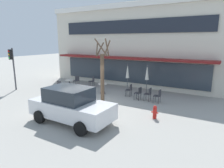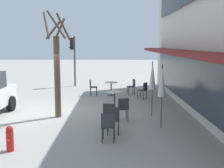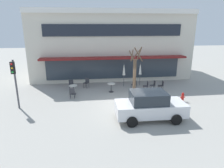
{
  "view_description": "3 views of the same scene",
  "coord_description": "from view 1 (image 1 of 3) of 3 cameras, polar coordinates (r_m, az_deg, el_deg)",
  "views": [
    {
      "loc": [
        7.53,
        -9.55,
        3.97
      ],
      "look_at": [
        0.39,
        2.53,
        0.91
      ],
      "focal_mm": 32.0,
      "sensor_mm": 36.0,
      "label": 1
    },
    {
      "loc": [
        11.73,
        2.74,
        2.87
      ],
      "look_at": [
        -0.53,
        2.75,
        1.12
      ],
      "focal_mm": 45.0,
      "sensor_mm": 36.0,
      "label": 2
    },
    {
      "loc": [
        -2.6,
        -13.42,
        5.58
      ],
      "look_at": [
        -0.64,
        2.33,
        0.87
      ],
      "focal_mm": 32.0,
      "sensor_mm": 36.0,
      "label": 3
    }
  ],
  "objects": [
    {
      "name": "ground_plane",
      "position": [
        12.79,
        -7.31,
        -5.89
      ],
      "size": [
        80.0,
        80.0,
        0.0
      ],
      "primitive_type": "plane",
      "color": "#9E9B93"
    },
    {
      "name": "building_facade",
      "position": [
        20.92,
        9.67,
        10.95
      ],
      "size": [
        16.52,
        9.1,
        7.09
      ],
      "color": "beige",
      "rests_on": "ground"
    },
    {
      "name": "cafe_table_near_wall",
      "position": [
        17.08,
        -12.06,
        0.35
      ],
      "size": [
        0.7,
        0.7,
        0.76
      ],
      "color": "#333338",
      "rests_on": "ground"
    },
    {
      "name": "cafe_table_streetside",
      "position": [
        15.26,
        -2.71,
        -0.81
      ],
      "size": [
        0.7,
        0.7,
        0.76
      ],
      "color": "#333338",
      "rests_on": "ground"
    },
    {
      "name": "patio_umbrella_green_folded",
      "position": [
        15.12,
        9.99,
        3.2
      ],
      "size": [
        0.28,
        0.28,
        2.2
      ],
      "color": "#4C4C51",
      "rests_on": "ground"
    },
    {
      "name": "patio_umbrella_cream_folded",
      "position": [
        15.65,
        4.46,
        3.65
      ],
      "size": [
        0.28,
        0.28,
        2.2
      ],
      "color": "#4C4C51",
      "rests_on": "ground"
    },
    {
      "name": "cafe_chair_0",
      "position": [
        18.11,
        -10.06,
        1.14
      ],
      "size": [
        0.47,
        0.47,
        0.89
      ],
      "color": "#333338",
      "rests_on": "ground"
    },
    {
      "name": "cafe_chair_1",
      "position": [
        13.21,
        13.03,
        -3.15
      ],
      "size": [
        0.42,
        0.42,
        0.89
      ],
      "color": "#333338",
      "rests_on": "ground"
    },
    {
      "name": "cafe_chair_2",
      "position": [
        14.49,
        5.0,
        -1.51
      ],
      "size": [
        0.45,
        0.45,
        0.89
      ],
      "color": "#333338",
      "rests_on": "ground"
    },
    {
      "name": "cafe_chair_3",
      "position": [
        17.66,
        -5.66,
        0.98
      ],
      "size": [
        0.55,
        0.55,
        0.89
      ],
      "color": "#333338",
      "rests_on": "ground"
    },
    {
      "name": "cafe_chair_4",
      "position": [
        13.56,
        10.4,
        -2.63
      ],
      "size": [
        0.41,
        0.41,
        0.89
      ],
      "color": "#333338",
      "rests_on": "ground"
    },
    {
      "name": "cafe_chair_5",
      "position": [
        13.67,
        7.6,
        -2.41
      ],
      "size": [
        0.43,
        0.43,
        0.89
      ],
      "color": "#333338",
      "rests_on": "ground"
    },
    {
      "name": "cafe_chair_6",
      "position": [
        16.34,
        -14.61,
        -0.28
      ],
      "size": [
        0.4,
        0.4,
        0.89
      ],
      "color": "#333338",
      "rests_on": "ground"
    },
    {
      "name": "parked_sedan",
      "position": [
        10.02,
        -11.62,
        -5.93
      ],
      "size": [
        4.22,
        2.06,
        1.76
      ],
      "color": "silver",
      "rests_on": "ground"
    },
    {
      "name": "street_tree",
      "position": [
        12.34,
        -2.75,
        2.61
      ],
      "size": [
        1.0,
        1.07,
        4.11
      ],
      "color": "brown",
      "rests_on": "ground"
    },
    {
      "name": "traffic_light_pole",
      "position": [
        17.9,
        -26.63,
        5.63
      ],
      "size": [
        0.26,
        0.43,
        3.4
      ],
      "color": "#47474C",
      "rests_on": "ground"
    },
    {
      "name": "fire_hydrant",
      "position": [
        10.66,
        12.13,
        -7.83
      ],
      "size": [
        0.36,
        0.2,
        0.71
      ],
      "color": "red",
      "rests_on": "ground"
    }
  ]
}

